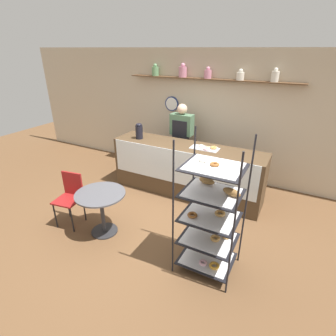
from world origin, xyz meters
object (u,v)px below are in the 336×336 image
Objects in this scene: person_worker at (181,140)px; cafe_table at (101,203)px; pastry_rack at (211,215)px; cafe_chair at (70,193)px; coffee_carafe at (139,131)px; donut_tray_counter at (207,148)px.

cafe_table is (-0.24, -2.34, -0.36)m from person_worker.
cafe_chair is at bearing -177.70° from pastry_rack.
cafe_table is 0.63m from cafe_chair.
coffee_carafe is at bearing 72.94° from cafe_chair.
person_worker is at bearing 60.71° from cafe_chair.
cafe_table is 0.87× the size of cafe_chair.
donut_tray_counter is at bearing 59.27° from cafe_table.
pastry_rack is 2.36m from cafe_chair.
cafe_chair is (-0.63, -0.01, 0.00)m from cafe_table.
coffee_carafe is (-0.63, -0.66, 0.27)m from person_worker.
cafe_chair is 1.82m from coffee_carafe.
cafe_table is 1.47× the size of donut_tray_counter.
pastry_rack is 5.80× the size of coffee_carafe.
coffee_carafe is at bearing -133.80° from person_worker.
donut_tray_counter is (1.43, 0.07, -0.13)m from coffee_carafe.
coffee_carafe is at bearing 103.03° from cafe_table.
coffee_carafe reaches higher than cafe_chair.
cafe_table is at bearing -120.73° from donut_tray_counter.
person_worker is 5.28× the size of coffee_carafe.
person_worker is 2.38m from cafe_table.
person_worker is 0.95m from coffee_carafe.
pastry_rack is 2.69m from person_worker.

